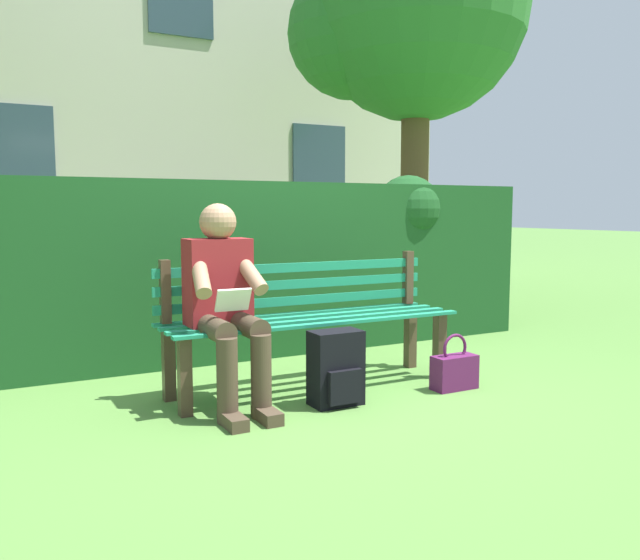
{
  "coord_description": "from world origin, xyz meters",
  "views": [
    {
      "loc": [
        1.91,
        3.68,
        1.16
      ],
      "look_at": [
        0.0,
        0.1,
        0.72
      ],
      "focal_mm": 36.39,
      "sensor_mm": 36.0,
      "label": 1
    }
  ],
  "objects": [
    {
      "name": "backpack",
      "position": [
        0.04,
        0.39,
        0.22
      ],
      "size": [
        0.31,
        0.26,
        0.45
      ],
      "color": "black",
      "rests_on": "ground"
    },
    {
      "name": "park_bench",
      "position": [
        0.0,
        -0.07,
        0.46
      ],
      "size": [
        1.97,
        0.5,
        0.86
      ],
      "color": "#4C3828",
      "rests_on": "ground"
    },
    {
      "name": "handbag",
      "position": [
        -0.8,
        0.45,
        0.12
      ],
      "size": [
        0.3,
        0.14,
        0.37
      ],
      "color": "#59194C",
      "rests_on": "ground"
    },
    {
      "name": "building_facade",
      "position": [
        -0.73,
        -6.92,
        3.33
      ],
      "size": [
        8.52,
        3.28,
        6.66
      ],
      "color": "beige",
      "rests_on": "ground"
    },
    {
      "name": "hedge_backdrop",
      "position": [
        -0.03,
        -1.24,
        0.72
      ],
      "size": [
        5.21,
        0.73,
        1.48
      ],
      "color": "#19471E",
      "rests_on": "ground"
    },
    {
      "name": "ground",
      "position": [
        0.0,
        0.0,
        0.0
      ],
      "size": [
        60.0,
        60.0,
        0.0
      ],
      "primitive_type": "plane",
      "color": "#517F38"
    },
    {
      "name": "tree_far",
      "position": [
        -2.74,
        -2.88,
        3.46
      ],
      "size": [
        2.74,
        2.61,
        4.84
      ],
      "color": "brown",
      "rests_on": "ground"
    },
    {
      "name": "person_seated",
      "position": [
        0.63,
        0.1,
        0.64
      ],
      "size": [
        0.44,
        0.73,
        1.2
      ],
      "color": "maroon",
      "rests_on": "ground"
    }
  ]
}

